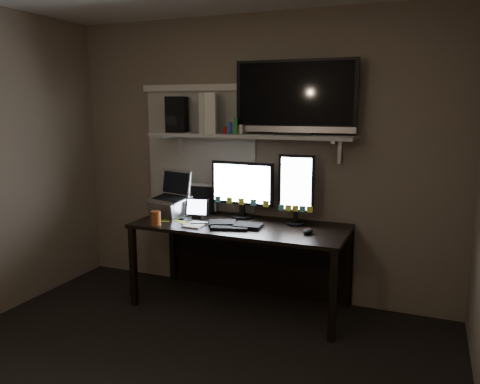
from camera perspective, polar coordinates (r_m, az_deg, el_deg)
The scene contains 18 objects.
back_wall at distance 4.21m, azimuth 1.95°, elevation 4.09°, with size 3.60×3.60×0.00m, color #756354.
window_blinds at distance 4.41m, azimuth -4.86°, elevation 5.00°, with size 1.10×0.02×1.10m, color beige.
desk at distance 4.12m, azimuth 0.68°, elevation -5.95°, with size 1.80×0.75×0.73m.
wall_shelf at distance 4.03m, azimuth 1.11°, elevation 6.88°, with size 1.80×0.35×0.03m, color #ACABA7.
monitor_landscape at distance 4.14m, azimuth 0.27°, elevation 0.32°, with size 0.59×0.06×0.51m, color black.
monitor_portrait at distance 3.92m, azimuth 6.87°, elevation 0.31°, with size 0.30×0.06×0.60m, color black.
keyboard at distance 3.90m, azimuth -0.61°, elevation -3.98°, with size 0.47×0.18×0.03m, color black.
mouse at distance 3.71m, azimuth 8.30°, elevation -4.75°, with size 0.07×0.11×0.04m, color black.
notepad at distance 3.94m, azimuth -5.44°, elevation -3.98°, with size 0.15×0.21×0.01m, color silver.
tablet at distance 4.17m, azimuth -5.19°, elevation -1.96°, with size 0.21×0.09×0.19m, color black.
file_sorter at distance 4.37m, azimuth -4.48°, elevation -0.80°, with size 0.21×0.10×0.27m, color black.
laptop at distance 4.28m, azimuth -8.59°, elevation -0.28°, with size 0.35×0.29×0.40m, color #BAB9BE.
cup at distance 3.98m, azimuth -10.22°, elevation -3.16°, with size 0.08×0.08×0.12m, color #96441B.
sticky_notes at distance 4.09m, azimuth -7.55°, elevation -3.54°, with size 0.32×0.23×0.00m, color #E1ED40, non-canonical shape.
tv at distance 3.94m, azimuth 6.77°, elevation 11.37°, with size 1.01×0.18×0.61m, color black.
game_console at distance 4.14m, azimuth -3.47°, elevation 9.56°, with size 0.09×0.29×0.34m, color beige.
speaker at distance 4.33m, azimuth -7.69°, elevation 9.34°, with size 0.17×0.21×0.32m, color black.
bottles at distance 4.03m, azimuth -0.87°, elevation 8.06°, with size 0.21×0.05×0.13m, color #A50F0C, non-canonical shape.
Camera 1 is at (1.44, -2.13, 1.71)m, focal length 35.00 mm.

